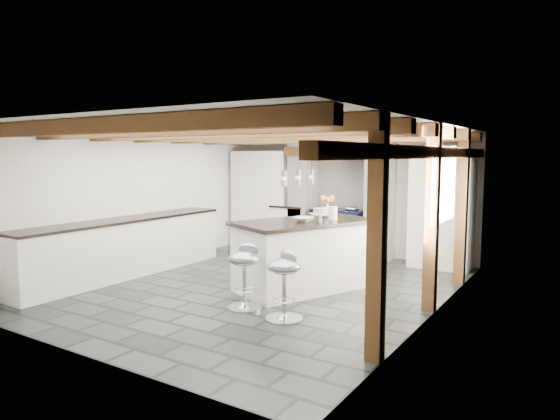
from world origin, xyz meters
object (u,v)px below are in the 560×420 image
Objects in this scene: range_cooker at (339,232)px; bar_stool_far at (245,269)px; bar_stool_near at (285,278)px; kitchen_island at (305,254)px.

range_cooker is 3.68m from bar_stool_far.
kitchen_island is at bearing 128.01° from bar_stool_near.
bar_stool_far is (0.45, -3.65, 0.05)m from range_cooker.
kitchen_island is (0.61, -2.41, 0.04)m from range_cooker.
bar_stool_far is at bearing -82.97° from range_cooker.
bar_stool_near is 0.99× the size of bar_stool_far.
kitchen_island reaches higher than range_cooker.
kitchen_island is 1.43m from bar_stool_near.
bar_stool_far is (-0.16, -1.24, 0.00)m from kitchen_island.
range_cooker is at bearing 79.61° from bar_stool_far.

